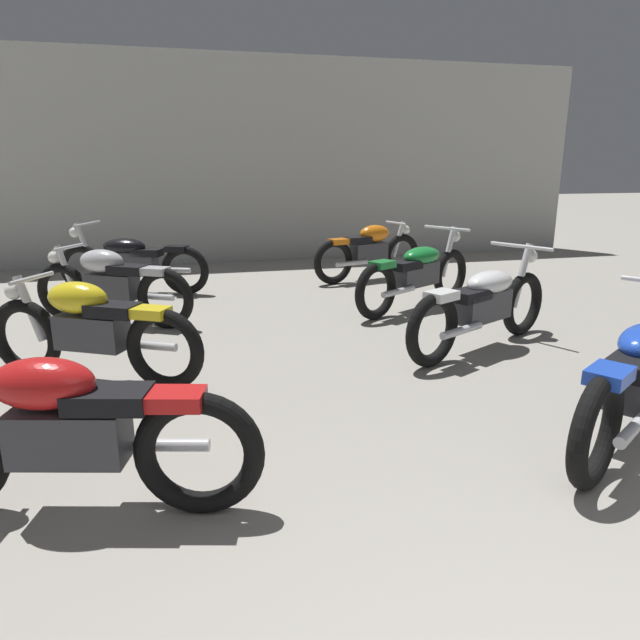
% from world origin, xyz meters
% --- Properties ---
extents(back_wall, '(13.47, 0.24, 3.60)m').
position_xyz_m(back_wall, '(0.00, 10.45, 1.80)').
color(back_wall, '#B2B2AD').
rests_on(back_wall, ground).
extents(motorcycle_left_row_1, '(1.93, 0.66, 0.88)m').
position_xyz_m(motorcycle_left_row_1, '(-1.67, 2.60, 0.46)').
color(motorcycle_left_row_1, black).
rests_on(motorcycle_left_row_1, ground).
extents(motorcycle_left_row_2, '(1.78, 1.04, 0.88)m').
position_xyz_m(motorcycle_left_row_2, '(-1.79, 4.52, 0.46)').
color(motorcycle_left_row_2, black).
rests_on(motorcycle_left_row_2, ground).
extents(motorcycle_left_row_3, '(1.78, 1.05, 0.88)m').
position_xyz_m(motorcycle_left_row_3, '(-1.81, 6.36, 0.46)').
color(motorcycle_left_row_3, black).
rests_on(motorcycle_left_row_3, ground).
extents(motorcycle_left_row_4, '(2.06, 0.99, 0.97)m').
position_xyz_m(motorcycle_left_row_4, '(-1.69, 8.00, 0.45)').
color(motorcycle_left_row_4, black).
rests_on(motorcycle_left_row_4, ground).
extents(motorcycle_right_row_1, '(1.88, 1.27, 0.97)m').
position_xyz_m(motorcycle_right_row_1, '(1.74, 2.57, 0.45)').
color(motorcycle_right_row_1, black).
rests_on(motorcycle_right_row_1, ground).
extents(motorcycle_right_row_2, '(1.99, 1.12, 0.97)m').
position_xyz_m(motorcycle_right_row_2, '(1.75, 4.54, 0.45)').
color(motorcycle_right_row_2, black).
rests_on(motorcycle_right_row_2, ground).
extents(motorcycle_right_row_3, '(1.94, 1.19, 0.97)m').
position_xyz_m(motorcycle_right_row_3, '(1.79, 6.21, 0.45)').
color(motorcycle_right_row_3, black).
rests_on(motorcycle_right_row_3, ground).
extents(motorcycle_right_row_4, '(1.92, 0.74, 0.88)m').
position_xyz_m(motorcycle_right_row_4, '(1.82, 8.09, 0.46)').
color(motorcycle_right_row_4, black).
rests_on(motorcycle_right_row_4, ground).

